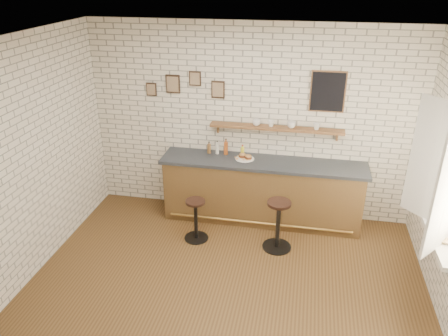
{
  "coord_description": "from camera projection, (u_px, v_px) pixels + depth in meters",
  "views": [
    {
      "loc": [
        0.83,
        -4.28,
        3.69
      ],
      "look_at": [
        -0.2,
        0.9,
        1.23
      ],
      "focal_mm": 35.0,
      "sensor_mm": 36.0,
      "label": 1
    }
  ],
  "objects": [
    {
      "name": "condiment_bottle_yellow",
      "position": [
        242.0,
        151.0,
        6.72
      ],
      "size": [
        0.05,
        0.05,
        0.18
      ],
      "color": "yellow",
      "rests_on": "bar_counter"
    },
    {
      "name": "shelf_cup_d",
      "position": [
        316.0,
        126.0,
        6.38
      ],
      "size": [
        0.14,
        0.14,
        0.09
      ],
      "primitive_type": "imported",
      "rotation": [
        0.0,
        0.0,
        0.6
      ],
      "color": "white",
      "rests_on": "wall_shelf"
    },
    {
      "name": "casement_window",
      "position": [
        447.0,
        175.0,
        4.67
      ],
      "size": [
        0.4,
        1.3,
        1.56
      ],
      "color": "white",
      "rests_on": "ground"
    },
    {
      "name": "ground",
      "position": [
        225.0,
        287.0,
        5.51
      ],
      "size": [
        5.0,
        5.0,
        0.0
      ],
      "primitive_type": "plane",
      "color": "brown",
      "rests_on": "ground"
    },
    {
      "name": "sandwich_plate",
      "position": [
        245.0,
        159.0,
        6.63
      ],
      "size": [
        0.28,
        0.28,
        0.01
      ],
      "primitive_type": "cylinder",
      "color": "white",
      "rests_on": "bar_counter"
    },
    {
      "name": "potato_chips",
      "position": [
        244.0,
        158.0,
        6.63
      ],
      "size": [
        0.25,
        0.18,
        0.0
      ],
      "color": "gold",
      "rests_on": "sandwich_plate"
    },
    {
      "name": "shelf_cup_c",
      "position": [
        291.0,
        125.0,
        6.44
      ],
      "size": [
        0.14,
        0.14,
        0.1
      ],
      "primitive_type": "imported",
      "rotation": [
        0.0,
        0.0,
        1.72
      ],
      "color": "white",
      "rests_on": "wall_shelf"
    },
    {
      "name": "shelf_cup_b",
      "position": [
        271.0,
        124.0,
        6.49
      ],
      "size": [
        0.12,
        0.12,
        0.09
      ],
      "primitive_type": "imported",
      "rotation": [
        0.0,
        0.0,
        1.31
      ],
      "color": "white",
      "rests_on": "wall_shelf"
    },
    {
      "name": "bar_stool_left",
      "position": [
        196.0,
        218.0,
        6.34
      ],
      "size": [
        0.36,
        0.36,
        0.64
      ],
      "color": "black",
      "rests_on": "ground"
    },
    {
      "name": "bitters_bottle_white",
      "position": [
        217.0,
        149.0,
        6.79
      ],
      "size": [
        0.05,
        0.05,
        0.21
      ],
      "color": "silver",
      "rests_on": "bar_counter"
    },
    {
      "name": "wall_shelf",
      "position": [
        276.0,
        128.0,
        6.51
      ],
      "size": [
        2.0,
        0.18,
        0.18
      ],
      "color": "brown",
      "rests_on": "ground"
    },
    {
      "name": "book_upper",
      "position": [
        439.0,
        236.0,
        4.84
      ],
      "size": [
        0.23,
        0.27,
        0.02
      ],
      "primitive_type": "imported",
      "rotation": [
        0.0,
        0.0,
        -0.33
      ],
      "color": "tan",
      "rests_on": "book_lower"
    },
    {
      "name": "ciabatta_sandwich",
      "position": [
        245.0,
        156.0,
        6.61
      ],
      "size": [
        0.22,
        0.15,
        0.07
      ],
      "color": "#B4824A",
      "rests_on": "sandwich_plate"
    },
    {
      "name": "window_sill",
      "position": [
        437.0,
        234.0,
        4.98
      ],
      "size": [
        0.2,
        1.35,
        0.06
      ],
      "color": "white",
      "rests_on": "ground"
    },
    {
      "name": "shelf_cup_a",
      "position": [
        256.0,
        123.0,
        6.53
      ],
      "size": [
        0.14,
        0.14,
        0.09
      ],
      "primitive_type": "imported",
      "rotation": [
        0.0,
        0.0,
        0.13
      ],
      "color": "white",
      "rests_on": "wall_shelf"
    },
    {
      "name": "book_lower",
      "position": [
        438.0,
        237.0,
        4.85
      ],
      "size": [
        0.21,
        0.25,
        0.02
      ],
      "primitive_type": "imported",
      "rotation": [
        0.0,
        0.0,
        -0.26
      ],
      "color": "tan",
      "rests_on": "window_sill"
    },
    {
      "name": "bar_counter",
      "position": [
        262.0,
        191.0,
        6.77
      ],
      "size": [
        3.1,
        0.65,
        1.01
      ],
      "color": "brown",
      "rests_on": "ground"
    },
    {
      "name": "bitters_bottle_amber",
      "position": [
        226.0,
        148.0,
        6.76
      ],
      "size": [
        0.06,
        0.06,
        0.26
      ],
      "color": "#A74C1B",
      "rests_on": "bar_counter"
    },
    {
      "name": "bar_stool_right",
      "position": [
        278.0,
        224.0,
        6.11
      ],
      "size": [
        0.42,
        0.42,
        0.75
      ],
      "color": "black",
      "rests_on": "ground"
    },
    {
      "name": "bitters_bottle_brown",
      "position": [
        209.0,
        148.0,
        6.82
      ],
      "size": [
        0.06,
        0.06,
        0.19
      ],
      "color": "brown",
      "rests_on": "bar_counter"
    },
    {
      "name": "back_wall_decor",
      "position": [
        267.0,
        89.0,
        6.37
      ],
      "size": [
        2.96,
        0.02,
        0.56
      ],
      "color": "black",
      "rests_on": "ground"
    }
  ]
}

